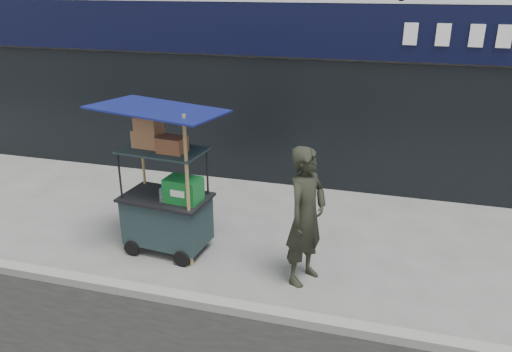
% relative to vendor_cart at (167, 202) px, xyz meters
% --- Properties ---
extents(ground, '(80.00, 80.00, 0.00)m').
position_rel_vendor_cart_xyz_m(ground, '(0.92, -0.96, -0.78)').
color(ground, '#5F5F5A').
rests_on(ground, ground).
extents(curb, '(80.00, 0.18, 0.12)m').
position_rel_vendor_cart_xyz_m(curb, '(0.92, -1.16, -0.72)').
color(curb, gray).
rests_on(curb, ground).
extents(vendor_cart, '(1.73, 1.30, 2.21)m').
position_rel_vendor_cart_xyz_m(vendor_cart, '(0.00, 0.00, 0.00)').
color(vendor_cart, black).
rests_on(vendor_cart, ground).
extents(vendor_man, '(0.67, 0.79, 1.85)m').
position_rel_vendor_cart_xyz_m(vendor_man, '(2.05, -0.23, 0.15)').
color(vendor_man, black).
rests_on(vendor_man, ground).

